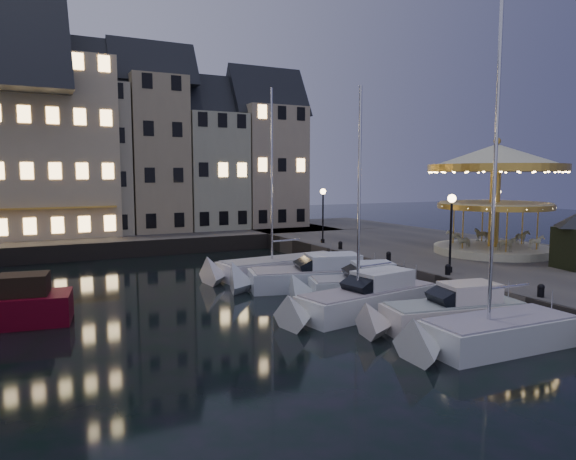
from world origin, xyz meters
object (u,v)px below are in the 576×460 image
motorboat_d (353,288)px  bollard_a (541,290)px  bollard_b (448,269)px  motorboat_b (445,315)px  carousel (496,178)px  bollard_d (340,245)px  streetlamp_c (323,208)px  streetlamp_b (451,222)px  motorboat_f (276,268)px  motorboat_a (489,336)px  bollard_c (389,256)px  motorboat_c (363,300)px  streetlamp_d (497,208)px  motorboat_e (311,277)px

motorboat_d → bollard_a: bearing=-59.6°
bollard_a → bollard_b: (0.00, 5.50, 0.00)m
motorboat_b → carousel: size_ratio=0.82×
bollard_a → bollard_d: same height
streetlamp_c → carousel: (7.51, -9.63, 2.31)m
bollard_a → streetlamp_c: bearing=88.2°
streetlamp_c → bollard_b: (-0.60, -14.00, -2.41)m
streetlamp_c → bollard_d: (-0.60, -3.50, -2.41)m
bollard_a → bollard_b: size_ratio=1.00×
streetlamp_b → motorboat_f: motorboat_f is taller
motorboat_a → bollard_c: bearing=69.8°
bollard_b → bollard_c: size_ratio=1.00×
bollard_d → motorboat_a: bearing=-104.0°
streetlamp_b → streetlamp_c: (0.00, 13.50, 0.00)m
bollard_c → bollard_a: bearing=-90.0°
bollard_d → motorboat_b: size_ratio=0.08×
bollard_d → motorboat_c: (-5.67, -11.02, -0.92)m
bollard_c → bollard_d: (0.00, 5.50, 0.00)m
bollard_c → motorboat_f: 7.19m
streetlamp_c → bollard_b: size_ratio=7.32×
streetlamp_b → carousel: bearing=27.3°
motorboat_a → streetlamp_c: bearing=76.7°
bollard_b → motorboat_b: bearing=-134.4°
bollard_d → carousel: 11.21m
streetlamp_d → bollard_d: 12.51m
motorboat_b → carousel: bearing=34.9°
carousel → streetlamp_b: bearing=-152.7°
motorboat_e → streetlamp_c: bearing=56.1°
bollard_b → bollard_d: same height
streetlamp_c → carousel: 12.43m
bollard_a → bollard_c: size_ratio=1.00×
streetlamp_c → motorboat_f: size_ratio=0.33×
bollard_d → motorboat_d: 9.55m
bollard_a → motorboat_a: 4.57m
streetlamp_b → motorboat_c: motorboat_c is taller
streetlamp_b → carousel: 8.76m
motorboat_b → motorboat_d: size_ratio=1.12×
bollard_d → motorboat_f: bearing=-170.0°
streetlamp_d → bollard_a: 17.79m
bollard_b → bollard_a: bearing=-90.0°
bollard_c → bollard_d: size_ratio=1.00×
bollard_a → bollard_d: 16.00m
streetlamp_d → motorboat_f: 17.84m
bollard_d → motorboat_c: 12.43m
motorboat_d → motorboat_e: same height
streetlamp_b → motorboat_d: (-5.07, 1.62, -3.38)m
motorboat_f → motorboat_b: bearing=-83.8°
motorboat_d → motorboat_e: size_ratio=0.72×
motorboat_b → motorboat_a: bearing=-96.2°
bollard_a → motorboat_b: size_ratio=0.08×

